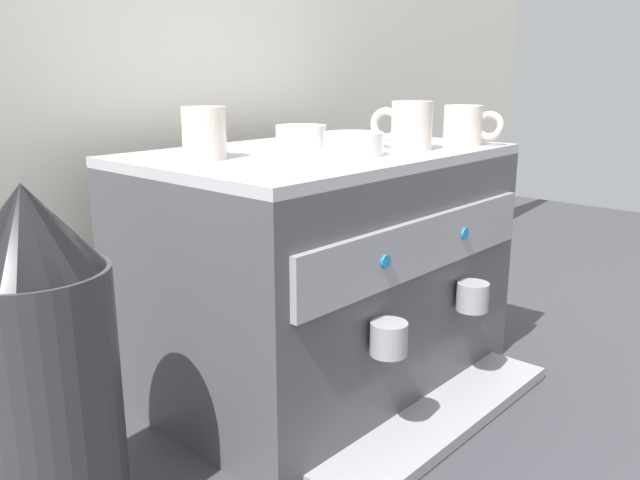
# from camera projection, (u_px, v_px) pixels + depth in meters

# --- Properties ---
(ground_plane) EXTENTS (4.00, 4.00, 0.00)m
(ground_plane) POSITION_uv_depth(u_px,v_px,m) (320.00, 376.00, 1.25)
(ground_plane) COLOR #38383D
(tiled_backsplash_wall) EXTENTS (2.80, 0.03, 1.08)m
(tiled_backsplash_wall) POSITION_uv_depth(u_px,v_px,m) (197.00, 87.00, 1.34)
(tiled_backsplash_wall) COLOR silver
(tiled_backsplash_wall) RESTS_ON ground_plane
(espresso_machine) EXTENTS (0.65, 0.55, 0.44)m
(espresso_machine) POSITION_uv_depth(u_px,v_px,m) (322.00, 269.00, 1.20)
(espresso_machine) COLOR #4C4C51
(espresso_machine) RESTS_ON ground_plane
(ceramic_cup_0) EXTENTS (0.09, 0.10, 0.08)m
(ceramic_cup_0) POSITION_uv_depth(u_px,v_px,m) (204.00, 133.00, 1.02)
(ceramic_cup_0) COLOR beige
(ceramic_cup_0) RESTS_ON espresso_machine
(ceramic_cup_1) EXTENTS (0.07, 0.11, 0.07)m
(ceramic_cup_1) POSITION_uv_depth(u_px,v_px,m) (465.00, 125.00, 1.21)
(ceramic_cup_1) COLOR beige
(ceramic_cup_1) RESTS_ON espresso_machine
(ceramic_cup_2) EXTENTS (0.07, 0.12, 0.08)m
(ceramic_cup_2) POSITION_uv_depth(u_px,v_px,m) (409.00, 125.00, 1.14)
(ceramic_cup_2) COLOR beige
(ceramic_cup_2) RESTS_ON espresso_machine
(ceramic_bowl_0) EXTENTS (0.10, 0.10, 0.04)m
(ceramic_bowl_0) POSITION_uv_depth(u_px,v_px,m) (353.00, 144.00, 1.07)
(ceramic_bowl_0) COLOR white
(ceramic_bowl_0) RESTS_ON espresso_machine
(ceramic_bowl_1) EXTENTS (0.09, 0.09, 0.04)m
(ceramic_bowl_1) POSITION_uv_depth(u_px,v_px,m) (301.00, 138.00, 1.15)
(ceramic_bowl_1) COLOR white
(ceramic_bowl_1) RESTS_ON espresso_machine
(coffee_grinder) EXTENTS (0.18, 0.18, 0.45)m
(coffee_grinder) POSITION_uv_depth(u_px,v_px,m) (42.00, 368.00, 0.79)
(coffee_grinder) COLOR #333338
(coffee_grinder) RESTS_ON ground_plane
(milk_pitcher) EXTENTS (0.09, 0.09, 0.15)m
(milk_pitcher) POSITION_uv_depth(u_px,v_px,m) (439.00, 283.00, 1.57)
(milk_pitcher) COLOR #B7B7BC
(milk_pitcher) RESTS_ON ground_plane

